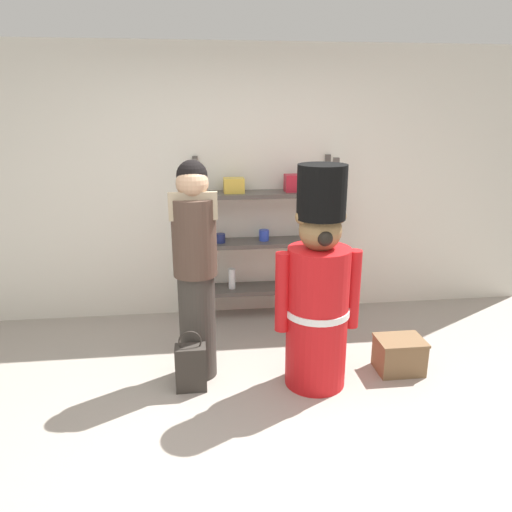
% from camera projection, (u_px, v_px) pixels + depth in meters
% --- Properties ---
extents(ground_plane, '(6.40, 6.40, 0.00)m').
position_uv_depth(ground_plane, '(249.00, 444.00, 3.11)').
color(ground_plane, '#9E9389').
extents(back_wall, '(6.40, 0.12, 2.60)m').
position_uv_depth(back_wall, '(225.00, 185.00, 4.81)').
color(back_wall, silver).
rests_on(back_wall, ground_plane).
extents(merchandise_shelf, '(1.33, 0.35, 1.59)m').
position_uv_depth(merchandise_shelf, '(264.00, 236.00, 4.78)').
color(merchandise_shelf, '#4C4742').
rests_on(merchandise_shelf, ground_plane).
extents(teddy_bear_guard, '(0.63, 0.47, 1.67)m').
position_uv_depth(teddy_bear_guard, '(318.00, 292.00, 3.59)').
color(teddy_bear_guard, red).
rests_on(teddy_bear_guard, ground_plane).
extents(person_shopper, '(0.34, 0.33, 1.68)m').
position_uv_depth(person_shopper, '(195.00, 267.00, 3.66)').
color(person_shopper, '#38332D').
rests_on(person_shopper, ground_plane).
extents(shopping_bag, '(0.23, 0.14, 0.48)m').
position_uv_depth(shopping_bag, '(191.00, 367.00, 3.67)').
color(shopping_bag, '#332D28').
rests_on(shopping_bag, ground_plane).
extents(display_crate, '(0.37, 0.29, 0.28)m').
position_uv_depth(display_crate, '(399.00, 355.00, 3.93)').
color(display_crate, brown).
rests_on(display_crate, ground_plane).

